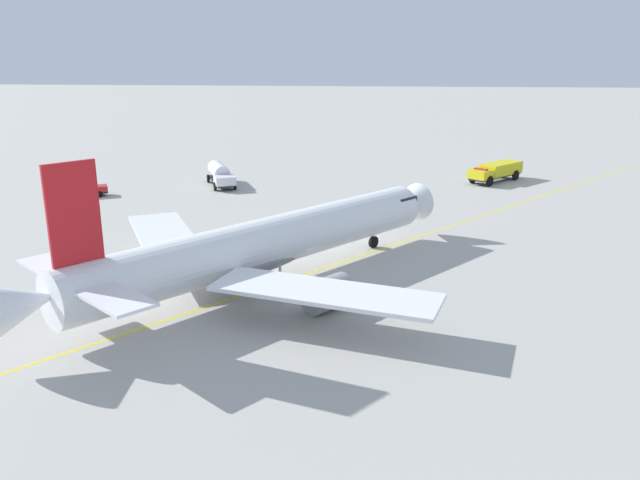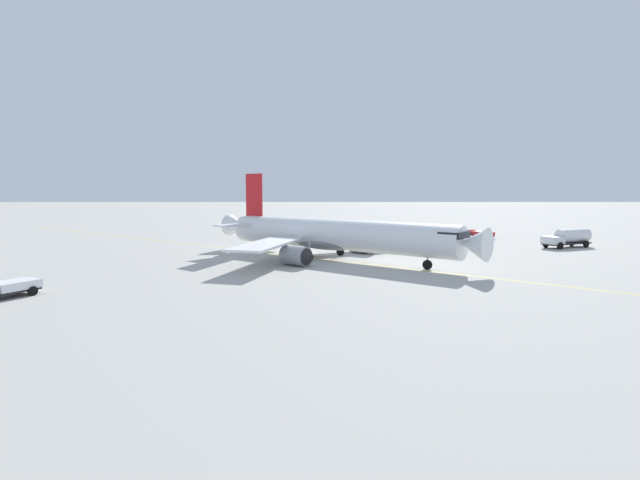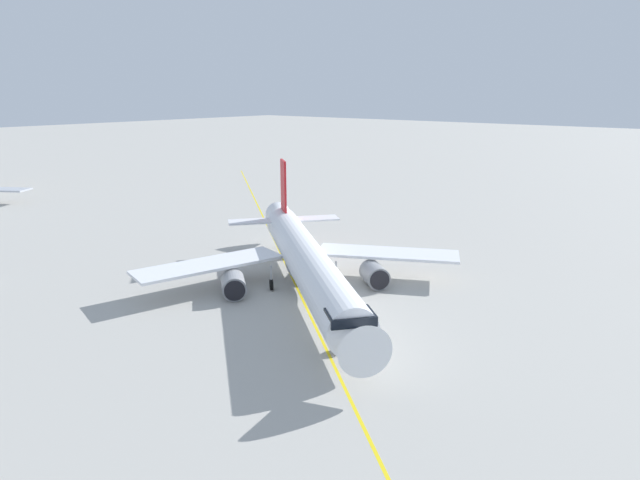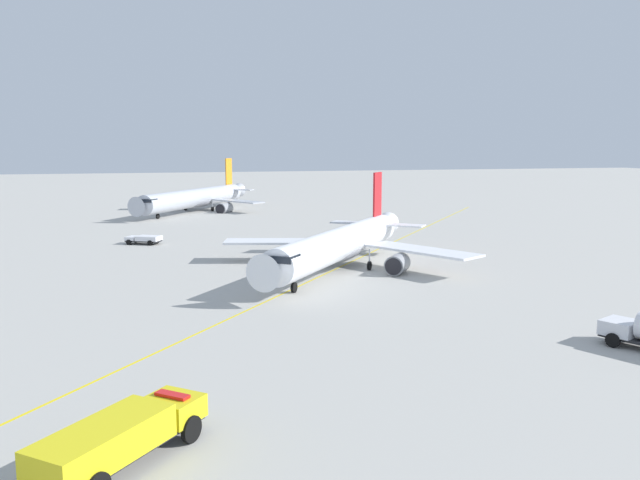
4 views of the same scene
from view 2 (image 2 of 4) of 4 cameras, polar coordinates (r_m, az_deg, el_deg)
The scene contains 6 objects.
ground_plane at distance 61.58m, azimuth 3.93°, elevation -2.58°, with size 600.00×600.00×0.00m, color #ADAAA3.
airliner_main at distance 63.81m, azimuth 1.44°, elevation 0.50°, with size 33.52×29.04×11.33m.
fuel_tanker_truck at distance 86.22m, azimuth 26.77°, elevation 0.26°, with size 8.78×5.72×2.87m.
ops_pickup_truck at distance 96.80m, azimuth 17.97°, elevation 0.70°, with size 4.30×5.87×1.41m.
pushback_tug_truck at distance 49.08m, azimuth -32.58°, elevation -4.71°, with size 4.58×5.76×1.30m.
taxiway_centreline at distance 66.77m, azimuth -2.38°, elevation -1.91°, with size 128.88×104.79×0.01m.
Camera 2 is at (4.44, 60.76, 9.02)m, focal length 27.70 mm.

